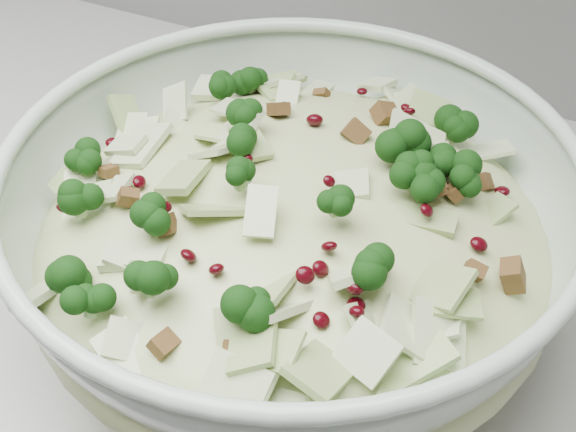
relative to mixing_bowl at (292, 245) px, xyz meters
name	(u,v)px	position (x,y,z in m)	size (l,w,h in m)	color
mixing_bowl	(292,245)	(0.00, 0.00, 0.00)	(0.41, 0.41, 0.16)	#B3C4B5
salad	(292,218)	(0.00, 0.00, 0.03)	(0.45, 0.45, 0.16)	#C1CC8B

